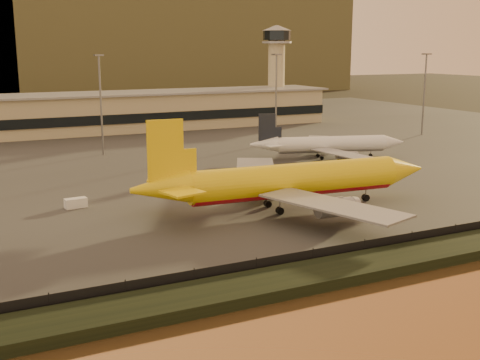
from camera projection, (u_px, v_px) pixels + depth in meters
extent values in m
plane|color=black|center=(299.00, 233.00, 89.64)|extent=(900.00, 900.00, 0.00)
cube|color=black|center=(371.00, 265.00, 74.58)|extent=(320.00, 7.00, 1.40)
cube|color=#2D2D2D|center=(125.00, 144.00, 172.95)|extent=(320.00, 220.00, 0.20)
cube|color=black|center=(352.00, 251.00, 77.96)|extent=(300.00, 0.05, 2.20)
cube|color=tan|center=(100.00, 113.00, 197.96)|extent=(160.00, 22.00, 12.00)
cube|color=black|center=(108.00, 120.00, 188.35)|extent=(160.00, 0.60, 3.00)
cube|color=gray|center=(99.00, 94.00, 196.62)|extent=(164.00, 24.00, 0.60)
cylinder|color=tan|center=(276.00, 80.00, 231.42)|extent=(6.40, 6.40, 30.00)
cylinder|color=black|center=(277.00, 35.00, 227.84)|extent=(10.40, 10.40, 3.50)
cone|color=gray|center=(277.00, 28.00, 227.26)|extent=(11.20, 11.20, 2.00)
cylinder|color=gray|center=(277.00, 42.00, 228.39)|extent=(11.20, 11.20, 0.80)
cylinder|color=slate|center=(101.00, 106.00, 152.80)|extent=(0.50, 0.50, 25.00)
cube|color=slate|center=(99.00, 55.00, 150.09)|extent=(2.20, 2.20, 0.40)
cylinder|color=slate|center=(276.00, 100.00, 172.56)|extent=(0.50, 0.50, 25.00)
cube|color=slate|center=(277.00, 54.00, 169.84)|extent=(2.20, 2.20, 0.40)
cylinder|color=slate|center=(424.00, 95.00, 188.80)|extent=(0.50, 0.50, 25.00)
cube|color=slate|center=(427.00, 54.00, 186.09)|extent=(2.20, 2.20, 0.40)
cube|color=brown|center=(154.00, 37.00, 419.12)|extent=(220.00, 160.00, 70.00)
cylinder|color=yellow|center=(295.00, 179.00, 101.86)|extent=(37.79, 8.30, 5.41)
cylinder|color=#A70912|center=(295.00, 185.00, 102.06)|extent=(36.66, 7.03, 4.22)
cone|color=yellow|center=(404.00, 170.00, 109.94)|extent=(7.69, 5.96, 5.41)
cone|color=yellow|center=(160.00, 188.00, 93.32)|extent=(9.76, 6.12, 5.41)
cube|color=yellow|center=(165.00, 150.00, 92.42)|extent=(5.74, 0.87, 9.47)
cube|color=yellow|center=(164.00, 178.00, 98.90)|extent=(6.77, 6.74, 0.32)
cube|color=yellow|center=(183.00, 192.00, 89.07)|extent=(6.27, 6.22, 0.32)
cube|color=gray|center=(256.00, 170.00, 114.78)|extent=(16.96, 24.22, 0.32)
cylinder|color=gray|center=(276.00, 180.00, 112.85)|extent=(6.46, 3.45, 2.98)
cube|color=gray|center=(333.00, 205.00, 88.60)|extent=(14.02, 24.53, 0.32)
cylinder|color=gray|center=(335.00, 208.00, 93.05)|extent=(6.46, 3.45, 2.98)
cylinder|color=black|center=(366.00, 198.00, 108.00)|extent=(1.26, 1.04, 1.19)
cylinder|color=slate|center=(366.00, 194.00, 107.87)|extent=(0.21, 0.21, 2.44)
cylinder|color=black|center=(280.00, 211.00, 99.21)|extent=(1.26, 1.04, 1.19)
cylinder|color=slate|center=(280.00, 207.00, 99.08)|extent=(0.21, 0.21, 2.44)
cylinder|color=black|center=(268.00, 204.00, 103.63)|extent=(1.26, 1.04, 1.19)
cylinder|color=slate|center=(268.00, 200.00, 103.50)|extent=(0.21, 0.21, 2.44)
cylinder|color=white|center=(331.00, 144.00, 149.61)|extent=(27.42, 11.46, 3.81)
cylinder|color=gray|center=(331.00, 146.00, 149.75)|extent=(26.45, 10.44, 2.98)
cone|color=white|center=(393.00, 142.00, 152.29)|extent=(6.20, 5.17, 3.81)
cone|color=white|center=(264.00, 144.00, 146.75)|extent=(7.67, 5.61, 3.81)
cube|color=black|center=(267.00, 127.00, 145.98)|extent=(4.11, 1.48, 6.68)
cube|color=white|center=(267.00, 141.00, 150.61)|extent=(5.20, 5.15, 0.23)
cube|color=white|center=(273.00, 146.00, 143.26)|extent=(3.91, 3.72, 0.23)
cube|color=gray|center=(316.00, 140.00, 159.73)|extent=(14.87, 16.76, 0.23)
cylinder|color=gray|center=(326.00, 146.00, 157.79)|extent=(4.99, 3.31, 2.10)
cube|color=gray|center=(342.00, 154.00, 139.52)|extent=(6.96, 17.60, 0.23)
cylinder|color=gray|center=(346.00, 156.00, 142.54)|extent=(4.99, 3.31, 2.10)
cylinder|color=black|center=(371.00, 155.00, 152.01)|extent=(0.99, 0.88, 0.84)
cylinder|color=slate|center=(371.00, 154.00, 151.92)|extent=(0.20, 0.20, 1.72)
cylinder|color=black|center=(322.00, 158.00, 148.17)|extent=(0.99, 0.88, 0.84)
cylinder|color=slate|center=(322.00, 156.00, 148.08)|extent=(0.20, 0.20, 1.72)
cylinder|color=black|center=(318.00, 156.00, 151.48)|extent=(0.99, 0.88, 0.84)
cylinder|color=slate|center=(318.00, 154.00, 151.39)|extent=(0.20, 0.20, 1.72)
cube|color=yellow|center=(286.00, 176.00, 125.61)|extent=(3.79, 2.46, 1.57)
cube|color=white|center=(76.00, 203.00, 103.28)|extent=(3.84, 2.00, 1.67)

